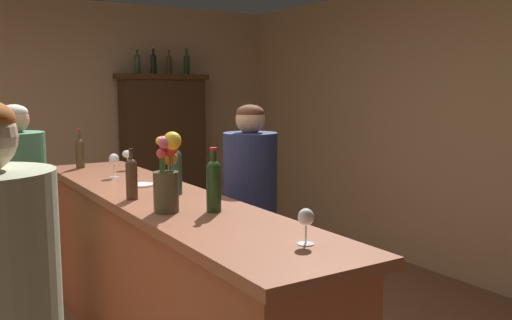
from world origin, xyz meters
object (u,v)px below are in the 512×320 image
Objects in this scene: wine_bottle_malbec at (175,169)px; patron_tall at (20,224)px; wine_glass_mid at (306,219)px; display_bottle_midright at (187,63)px; display_cabinet at (164,150)px; wine_bottle_riesling at (132,177)px; wine_glass_front at (114,160)px; wine_glass_rear at (127,155)px; display_bottle_left at (137,63)px; display_bottle_midleft at (153,62)px; cheese_plate at (141,185)px; bartender at (250,214)px; wine_bottle_rose at (80,152)px; wine_bottle_syrah at (214,183)px; display_bottle_center at (169,64)px; bar_counter at (162,282)px; flower_arrangement at (167,174)px.

patron_tall is at bearing 144.75° from wine_bottle_malbec.
wine_glass_mid is 0.47× the size of display_bottle_midright.
display_cabinet reaches higher than wine_bottle_malbec.
wine_glass_front is (0.16, 0.79, -0.01)m from wine_bottle_riesling.
wine_glass_rear is 2.25m from display_bottle_left.
wine_glass_mid is at bearing -109.41° from display_bottle_midright.
display_bottle_midright is (0.41, 0.00, 0.00)m from display_bottle_midleft.
cheese_plate is at bearing -84.90° from wine_glass_front.
display_bottle_midleft is at bearing 70.08° from wine_bottle_malbec.
wine_glass_front is 1.03m from bartender.
wine_glass_mid is (-1.19, -4.26, 0.21)m from display_cabinet.
cheese_plate is (0.11, -1.00, -0.12)m from wine_bottle_rose.
wine_glass_mid is at bearing -87.18° from wine_bottle_syrah.
cheese_plate is 3.13m from display_bottle_center.
patron_tall is at bearing 132.32° from wine_bottle_riesling.
bar_counter is at bearing 10.41° from wine_bottle_riesling.
patron_tall is (-0.69, 0.18, -0.20)m from cheese_plate.
wine_bottle_syrah reaches higher than wine_glass_mid.
wine_bottle_riesling is 0.44m from cheese_plate.
flower_arrangement is at bearing -113.70° from display_bottle_center.
bartender reaches higher than wine_glass_mid.
display_bottle_center reaches higher than bar_counter.
bar_counter is 0.67m from wine_bottle_malbec.
wine_bottle_syrah is 0.52m from wine_bottle_malbec.
wine_glass_front is at bearing -114.30° from display_bottle_left.
wine_glass_mid is 1.59m from cheese_plate.
flower_arrangement is (-0.22, -0.41, 0.05)m from wine_bottle_malbec.
wine_glass_rear is (-1.10, -1.94, 0.21)m from display_cabinet.
wine_bottle_rose is 0.19× the size of patron_tall.
display_bottle_midright is at bearing 0.00° from display_cabinet.
wine_bottle_rose is 0.94× the size of wine_bottle_syrah.
wine_bottle_malbec is 2.19× the size of wine_glass_rear.
wine_bottle_riesling is 1.24m from wine_glass_mid.
wine_bottle_riesling is 0.93× the size of display_bottle_midleft.
wine_bottle_rose is 1.83× the size of wine_glass_front.
display_cabinet is 5.98× the size of wine_bottle_rose.
wine_glass_mid is (0.27, -1.21, -0.02)m from wine_bottle_riesling.
patron_tall is (-2.28, -2.50, -1.09)m from display_bottle_midright.
cheese_plate is 0.10× the size of bartender.
display_bottle_midright is (1.54, 3.56, 0.75)m from wine_bottle_syrah.
display_cabinet is 2.96m from cheese_plate.
wine_glass_mid reaches higher than bar_counter.
display_bottle_left is at bearing -180.00° from display_bottle_center.
display_bottle_midright reaches higher than display_cabinet.
wine_bottle_riesling is at bearing 17.57° from bartender.
display_bottle_midright is 3.35m from bartender.
wine_bottle_syrah is 1.00× the size of wine_bottle_malbec.
display_bottle_midright is at bearing 0.00° from display_bottle_center.
wine_glass_mid is at bearing -85.45° from bar_counter.
display_cabinet is 1.05m from display_bottle_midright.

